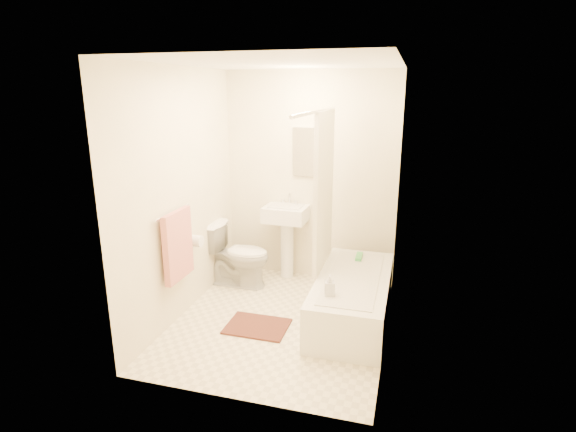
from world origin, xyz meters
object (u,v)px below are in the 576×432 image
(toilet, at_px, (238,255))
(bathtub, at_px, (353,298))
(sink, at_px, (287,239))
(bath_mat, at_px, (257,326))
(soap_bottle, at_px, (330,285))

(toilet, height_order, bathtub, toilet)
(sink, bearing_deg, bathtub, -39.68)
(toilet, relative_size, sink, 0.77)
(bathtub, relative_size, bath_mat, 2.68)
(toilet, bearing_deg, bathtub, -107.09)
(bath_mat, bearing_deg, sink, 92.77)
(toilet, height_order, bath_mat, toilet)
(toilet, relative_size, soap_bottle, 3.75)
(bath_mat, relative_size, soap_bottle, 2.95)
(sink, height_order, bath_mat, sink)
(bathtub, height_order, bath_mat, bathtub)
(sink, distance_m, bath_mat, 1.33)
(bath_mat, height_order, soap_bottle, soap_bottle)
(sink, distance_m, soap_bottle, 1.48)
(toilet, distance_m, soap_bottle, 1.54)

